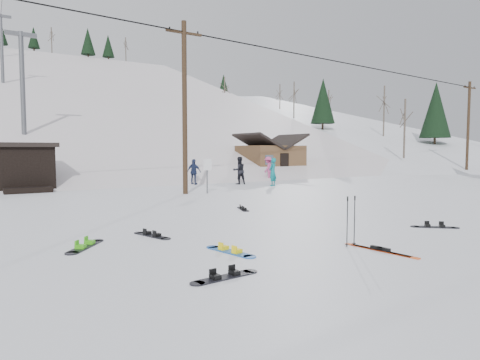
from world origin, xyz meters
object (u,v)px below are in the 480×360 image
hero_snowboard (230,251)px  utility_pole (185,105)px  cabin (270,159)px  hero_skis (380,250)px

hero_snowboard → utility_pole: bearing=-31.7°
utility_pole → hero_snowboard: (-4.70, -12.39, -4.65)m
cabin → hero_snowboard: 28.57m
hero_snowboard → hero_skis: bearing=-131.6°
utility_pole → cabin: (13.00, 10.00, -3.20)m
utility_pole → cabin: size_ratio=1.67×
hero_snowboard → cabin: bearing=-49.2°
hero_snowboard → hero_skis: hero_snowboard is taller
utility_pole → cabin: 16.71m
cabin → hero_skis: 28.32m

